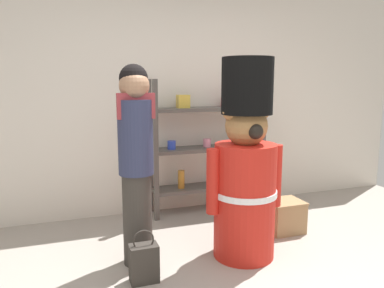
% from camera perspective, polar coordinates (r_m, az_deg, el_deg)
% --- Properties ---
extents(back_wall, '(6.40, 0.12, 2.60)m').
position_cam_1_polar(back_wall, '(4.36, -4.29, 6.78)').
color(back_wall, silver).
rests_on(back_wall, ground_plane).
extents(merchandise_shelf, '(1.34, 0.35, 1.53)m').
position_cam_1_polar(merchandise_shelf, '(4.35, 2.33, -0.25)').
color(merchandise_shelf, '#4C4742').
rests_on(merchandise_shelf, ground_plane).
extents(teddy_bear_guard, '(0.70, 0.54, 1.70)m').
position_cam_1_polar(teddy_bear_guard, '(3.20, 8.12, -3.95)').
color(teddy_bear_guard, red).
rests_on(teddy_bear_guard, ground_plane).
extents(person_shopper, '(0.30, 0.28, 1.64)m').
position_cam_1_polar(person_shopper, '(3.04, -8.53, -1.85)').
color(person_shopper, '#38332D').
rests_on(person_shopper, ground_plane).
extents(shopping_bag, '(0.21, 0.14, 0.41)m').
position_cam_1_polar(shopping_bag, '(2.99, -7.32, -17.48)').
color(shopping_bag, '#332D28').
rests_on(shopping_bag, ground_plane).
extents(display_crate, '(0.36, 0.31, 0.32)m').
position_cam_1_polar(display_crate, '(3.97, 13.89, -10.60)').
color(display_crate, '#9E7A51').
rests_on(display_crate, ground_plane).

